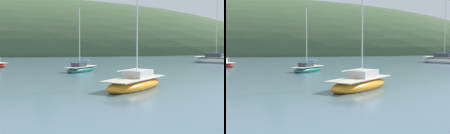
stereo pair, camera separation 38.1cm
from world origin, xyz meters
The scene contains 3 objects.
sailboat_black_sloop centered at (1.15, 15.29, 0.40)m, with size 5.82×6.48×8.77m.
sailboat_blue_center centered at (-2.53, 28.79, 0.33)m, with size 4.00×4.89×7.12m.
sailboat_yellow_far centered at (18.35, 40.66, 0.45)m, with size 7.39×6.91×10.84m.
Camera 2 is at (-2.62, -8.36, 3.50)m, focal length 54.16 mm.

